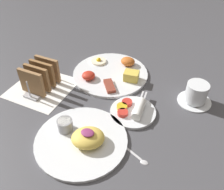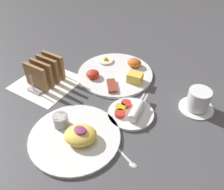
# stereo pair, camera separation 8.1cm
# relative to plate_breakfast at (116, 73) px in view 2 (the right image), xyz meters

# --- Properties ---
(ground_plane) EXTENTS (3.00, 3.00, 0.00)m
(ground_plane) POSITION_rel_plate_breakfast_xyz_m (0.03, -0.19, -0.01)
(ground_plane) COLOR #47474C
(napkin_flat) EXTENTS (0.22, 0.22, 0.00)m
(napkin_flat) POSITION_rel_plate_breakfast_xyz_m (-0.20, -0.19, -0.01)
(napkin_flat) COLOR white
(napkin_flat) RESTS_ON ground_plane
(plate_breakfast) EXTENTS (0.30, 0.30, 0.05)m
(plate_breakfast) POSITION_rel_plate_breakfast_xyz_m (0.00, 0.00, 0.00)
(plate_breakfast) COLOR white
(plate_breakfast) RESTS_ON ground_plane
(plate_condiments) EXTENTS (0.16, 0.17, 0.04)m
(plate_condiments) POSITION_rel_plate_breakfast_xyz_m (0.16, -0.17, 0.00)
(plate_condiments) COLOR white
(plate_condiments) RESTS_ON ground_plane
(plate_foreground) EXTENTS (0.28, 0.28, 0.06)m
(plate_foreground) POSITION_rel_plate_breakfast_xyz_m (0.07, -0.35, 0.00)
(plate_foreground) COLOR white
(plate_foreground) RESTS_ON ground_plane
(toast_rack) EXTENTS (0.10, 0.15, 0.10)m
(toast_rack) POSITION_rel_plate_breakfast_xyz_m (-0.20, -0.19, 0.04)
(toast_rack) COLOR #B7B7BC
(toast_rack) RESTS_ON ground_plane
(coffee_cup) EXTENTS (0.12, 0.12, 0.08)m
(coffee_cup) POSITION_rel_plate_breakfast_xyz_m (0.34, -0.02, 0.03)
(coffee_cup) COLOR white
(coffee_cup) RESTS_ON ground_plane
(teaspoon) EXTENTS (0.13, 0.05, 0.01)m
(teaspoon) POSITION_rel_plate_breakfast_xyz_m (0.23, -0.33, -0.01)
(teaspoon) COLOR silver
(teaspoon) RESTS_ON ground_plane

